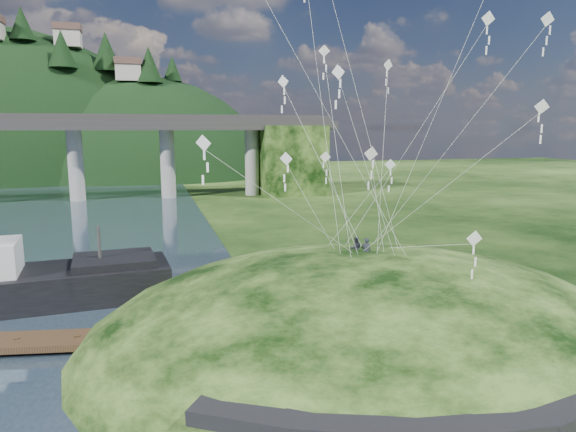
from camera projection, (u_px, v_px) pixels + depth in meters
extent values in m
plane|color=black|center=(246.00, 367.00, 27.38)|extent=(320.00, 320.00, 0.00)
ellipsoid|color=black|center=(368.00, 359.00, 31.62)|extent=(36.00, 32.00, 13.00)
cube|color=black|center=(245.00, 416.00, 19.04)|extent=(4.32, 3.62, 0.71)
cube|color=black|center=(337.00, 427.00, 18.25)|extent=(4.10, 2.97, 0.61)
cube|color=black|center=(426.00, 430.00, 18.08)|extent=(3.85, 2.37, 0.62)
cube|color=black|center=(507.00, 425.00, 18.44)|extent=(3.62, 1.83, 0.66)
cube|color=black|center=(571.00, 410.00, 19.41)|extent=(3.82, 2.27, 0.68)
cylinder|color=#989690|center=(76.00, 164.00, 88.51)|extent=(2.60, 2.60, 13.00)
cylinder|color=#989690|center=(168.00, 162.00, 92.55)|extent=(2.60, 2.60, 13.00)
cylinder|color=#989690|center=(252.00, 161.00, 96.59)|extent=(2.60, 2.60, 13.00)
cube|color=black|center=(290.00, 160.00, 98.54)|extent=(12.00, 11.00, 13.00)
ellipsoid|color=black|center=(12.00, 198.00, 137.72)|extent=(96.00, 68.00, 88.00)
ellipsoid|color=black|center=(148.00, 212.00, 139.92)|extent=(76.00, 56.00, 72.00)
cone|color=black|center=(21.00, 23.00, 119.46)|extent=(5.83, 5.83, 7.67)
cone|color=black|center=(62.00, 49.00, 118.12)|extent=(6.47, 6.47, 8.51)
cone|color=black|center=(106.00, 52.00, 126.98)|extent=(7.13, 7.13, 9.38)
cone|color=black|center=(149.00, 65.00, 125.47)|extent=(6.56, 6.56, 8.63)
cone|color=black|center=(172.00, 69.00, 132.36)|extent=(4.88, 4.88, 6.42)
cube|color=beige|center=(68.00, 39.00, 126.10)|extent=(6.00, 5.00, 4.00)
cube|color=brown|center=(67.00, 27.00, 125.64)|extent=(6.40, 5.40, 1.60)
cube|color=beige|center=(128.00, 73.00, 125.45)|extent=(6.00, 5.00, 4.00)
cube|color=brown|center=(128.00, 61.00, 125.00)|extent=(6.40, 5.40, 1.60)
cube|color=black|center=(15.00, 290.00, 36.37)|extent=(21.67, 7.57, 2.51)
cube|color=black|center=(114.00, 260.00, 38.40)|extent=(6.18, 5.30, 0.58)
cylinder|color=#2D2B2B|center=(99.00, 245.00, 37.86)|extent=(0.23, 0.23, 2.90)
cube|color=#342215|center=(77.00, 340.00, 29.63)|extent=(15.80, 4.97, 0.39)
cylinder|color=#342215|center=(17.00, 347.00, 29.33)|extent=(0.33, 0.33, 1.11)
cylinder|color=#342215|center=(78.00, 344.00, 29.67)|extent=(0.33, 0.33, 1.11)
cylinder|color=#342215|center=(137.00, 342.00, 30.01)|extent=(0.33, 0.33, 1.11)
cylinder|color=#342215|center=(195.00, 339.00, 30.35)|extent=(0.33, 0.33, 1.11)
imported|color=#23262F|center=(366.00, 238.00, 31.97)|extent=(0.72, 0.57, 1.71)
imported|color=#23262F|center=(356.00, 237.00, 33.02)|extent=(0.88, 0.76, 1.55)
cube|color=silver|center=(203.00, 143.00, 20.04)|extent=(0.56, 0.43, 0.65)
cube|color=silver|center=(204.00, 155.00, 20.12)|extent=(0.09, 0.04, 0.39)
cube|color=silver|center=(204.00, 167.00, 20.20)|extent=(0.09, 0.04, 0.39)
cube|color=silver|center=(204.00, 180.00, 20.29)|extent=(0.09, 0.04, 0.39)
cube|color=silver|center=(548.00, 19.00, 24.66)|extent=(0.72, 0.22, 0.70)
cube|color=silver|center=(547.00, 30.00, 24.74)|extent=(0.09, 0.03, 0.42)
cube|color=silver|center=(546.00, 41.00, 24.83)|extent=(0.09, 0.03, 0.42)
cube|color=silver|center=(545.00, 52.00, 24.91)|extent=(0.09, 0.03, 0.42)
cube|color=silver|center=(371.00, 154.00, 28.90)|extent=(0.84, 0.30, 0.81)
cube|color=silver|center=(371.00, 164.00, 29.01)|extent=(0.11, 0.06, 0.48)
cube|color=silver|center=(370.00, 175.00, 29.11)|extent=(0.11, 0.06, 0.48)
cube|color=silver|center=(370.00, 185.00, 29.21)|extent=(0.11, 0.06, 0.48)
cube|color=silver|center=(286.00, 159.00, 30.05)|extent=(0.65, 0.53, 0.78)
cube|color=silver|center=(286.00, 168.00, 30.15)|extent=(0.10, 0.06, 0.46)
cube|color=silver|center=(286.00, 178.00, 30.25)|extent=(0.10, 0.06, 0.46)
cube|color=silver|center=(286.00, 188.00, 30.34)|extent=(0.10, 0.06, 0.46)
cube|color=silver|center=(338.00, 72.00, 26.48)|extent=(0.51, 0.64, 0.76)
cube|color=silver|center=(338.00, 83.00, 26.57)|extent=(0.09, 0.08, 0.45)
cube|color=silver|center=(338.00, 94.00, 26.66)|extent=(0.09, 0.08, 0.45)
cube|color=silver|center=(338.00, 105.00, 26.75)|extent=(0.09, 0.08, 0.45)
cube|color=silver|center=(474.00, 239.00, 25.73)|extent=(0.85, 0.22, 0.84)
cube|color=silver|center=(474.00, 250.00, 25.83)|extent=(0.11, 0.03, 0.49)
cube|color=silver|center=(473.00, 262.00, 25.93)|extent=(0.11, 0.03, 0.49)
cube|color=silver|center=(472.00, 273.00, 26.04)|extent=(0.11, 0.03, 0.49)
cube|color=silver|center=(325.00, 157.00, 32.70)|extent=(0.72, 0.19, 0.71)
cube|color=silver|center=(325.00, 165.00, 32.78)|extent=(0.09, 0.04, 0.42)
cube|color=silver|center=(325.00, 173.00, 32.87)|extent=(0.09, 0.04, 0.42)
cube|color=silver|center=(325.00, 181.00, 32.96)|extent=(0.09, 0.04, 0.42)
cube|color=silver|center=(388.00, 65.00, 33.52)|extent=(0.73, 0.29, 0.76)
cube|color=silver|center=(388.00, 74.00, 33.61)|extent=(0.09, 0.06, 0.44)
cube|color=silver|center=(388.00, 82.00, 33.70)|extent=(0.09, 0.06, 0.44)
cube|color=silver|center=(387.00, 90.00, 33.79)|extent=(0.09, 0.06, 0.44)
cube|color=silver|center=(324.00, 51.00, 30.08)|extent=(0.67, 0.24, 0.68)
cube|color=silver|center=(324.00, 59.00, 30.16)|extent=(0.09, 0.03, 0.40)
cube|color=silver|center=(324.00, 68.00, 30.24)|extent=(0.09, 0.03, 0.40)
cube|color=silver|center=(324.00, 76.00, 30.33)|extent=(0.09, 0.03, 0.40)
cube|color=silver|center=(542.00, 107.00, 26.64)|extent=(0.77, 0.25, 0.77)
cube|color=silver|center=(541.00, 118.00, 26.74)|extent=(0.10, 0.02, 0.46)
cube|color=silver|center=(540.00, 129.00, 26.83)|extent=(0.10, 0.02, 0.46)
cube|color=silver|center=(539.00, 139.00, 26.93)|extent=(0.10, 0.02, 0.46)
cube|color=silver|center=(390.00, 165.00, 31.25)|extent=(0.63, 0.35, 0.67)
cube|color=silver|center=(390.00, 173.00, 31.33)|extent=(0.09, 0.04, 0.40)
cube|color=silver|center=(390.00, 180.00, 31.42)|extent=(0.09, 0.04, 0.40)
cube|color=silver|center=(389.00, 188.00, 31.50)|extent=(0.09, 0.04, 0.40)
cube|color=silver|center=(488.00, 19.00, 28.66)|extent=(0.82, 0.21, 0.81)
cube|color=silver|center=(488.00, 29.00, 28.76)|extent=(0.11, 0.03, 0.47)
cube|color=silver|center=(487.00, 40.00, 28.86)|extent=(0.11, 0.03, 0.47)
cube|color=silver|center=(486.00, 51.00, 28.96)|extent=(0.11, 0.03, 0.47)
cube|color=silver|center=(283.00, 82.00, 34.63)|extent=(0.58, 0.70, 0.85)
cube|color=silver|center=(283.00, 91.00, 34.74)|extent=(0.10, 0.08, 0.50)
cube|color=silver|center=(283.00, 100.00, 34.84)|extent=(0.10, 0.08, 0.50)
cube|color=silver|center=(283.00, 109.00, 34.94)|extent=(0.10, 0.08, 0.50)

